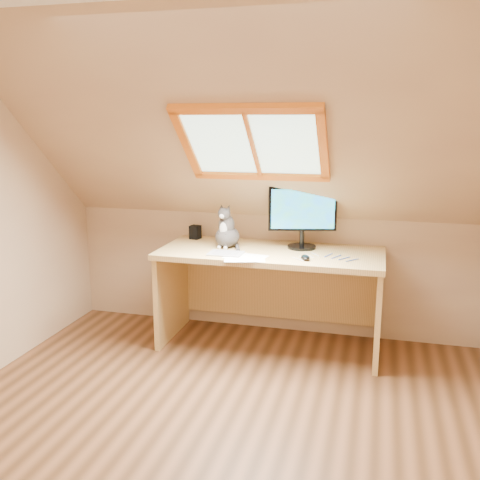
% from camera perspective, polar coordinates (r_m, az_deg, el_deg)
% --- Properties ---
extents(ground, '(3.50, 3.50, 0.00)m').
position_cam_1_polar(ground, '(3.25, -3.33, -20.51)').
color(ground, brown).
rests_on(ground, ground).
extents(room_shell, '(3.52, 3.52, 2.41)m').
position_cam_1_polar(room_shell, '(2.66, -4.35, 5.12)').
color(room_shell, tan).
rests_on(room_shell, ground).
extents(desk, '(1.73, 0.76, 0.79)m').
position_cam_1_polar(desk, '(4.29, 3.45, -3.94)').
color(desk, tan).
rests_on(desk, ground).
extents(monitor, '(0.53, 0.22, 0.49)m').
position_cam_1_polar(monitor, '(4.20, 6.69, 2.86)').
color(monitor, black).
rests_on(monitor, desk).
extents(cat, '(0.23, 0.26, 0.35)m').
position_cam_1_polar(cat, '(4.24, -1.42, 0.91)').
color(cat, '#403B39').
rests_on(cat, desk).
extents(desk_speaker, '(0.09, 0.09, 0.12)m').
position_cam_1_polar(desk_speaker, '(4.57, -4.79, 0.84)').
color(desk_speaker, black).
rests_on(desk_speaker, desk).
extents(graphics_tablet, '(0.26, 0.19, 0.01)m').
position_cam_1_polar(graphics_tablet, '(4.04, -1.53, -1.44)').
color(graphics_tablet, '#B2B2B7').
rests_on(graphics_tablet, desk).
extents(mouse, '(0.10, 0.13, 0.04)m').
position_cam_1_polar(mouse, '(3.91, 6.98, -1.85)').
color(mouse, black).
rests_on(mouse, desk).
extents(papers, '(0.33, 0.27, 0.00)m').
position_cam_1_polar(papers, '(3.94, 0.80, -1.86)').
color(papers, white).
rests_on(papers, desk).
extents(cables, '(0.51, 0.26, 0.01)m').
position_cam_1_polar(cables, '(3.98, 9.27, -1.84)').
color(cables, silver).
rests_on(cables, desk).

